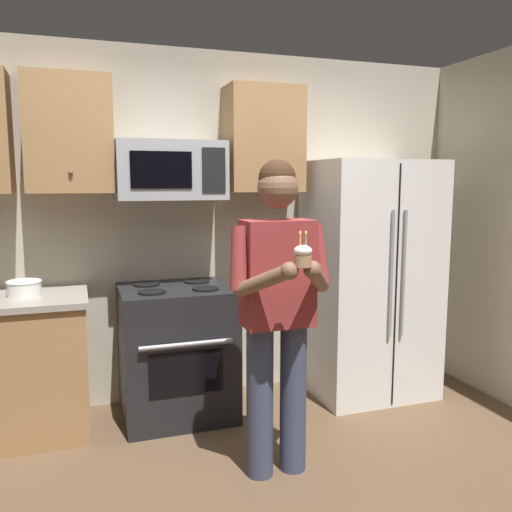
{
  "coord_description": "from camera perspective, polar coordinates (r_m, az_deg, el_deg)",
  "views": [
    {
      "loc": [
        -0.77,
        -2.23,
        1.64
      ],
      "look_at": [
        0.12,
        0.43,
        1.25
      ],
      "focal_mm": 37.29,
      "sensor_mm": 36.0,
      "label": 1
    }
  ],
  "objects": [
    {
      "name": "microwave",
      "position": [
        3.76,
        -9.2,
        9.04
      ],
      "size": [
        0.74,
        0.41,
        0.4
      ],
      "color": "#9EA0A5"
    },
    {
      "name": "cupcake",
      "position": [
        2.56,
        5.05,
        0.07
      ],
      "size": [
        0.09,
        0.09,
        0.17
      ],
      "color": "#A87F56"
    },
    {
      "name": "refrigerator",
      "position": [
        4.2,
        12.08,
        -2.4
      ],
      "size": [
        0.9,
        0.75,
        1.8
      ],
      "color": "white",
      "rests_on": "ground"
    },
    {
      "name": "oven_range",
      "position": [
        3.83,
        -8.48,
        -10.1
      ],
      "size": [
        0.76,
        0.7,
        0.93
      ],
      "color": "black",
      "rests_on": "ground"
    },
    {
      "name": "cabinet_row_upper",
      "position": [
        3.77,
        -18.26,
        12.24
      ],
      "size": [
        2.78,
        0.36,
        0.76
      ],
      "color": "#9E7247"
    },
    {
      "name": "bowl_large_white",
      "position": [
        3.7,
        -23.62,
        -3.15
      ],
      "size": [
        0.22,
        0.22,
        0.1
      ],
      "color": "white",
      "rests_on": "counter_left"
    },
    {
      "name": "person",
      "position": [
        2.91,
        2.37,
        -4.9
      ],
      "size": [
        0.6,
        0.48,
        1.76
      ],
      "color": "#383F59",
      "rests_on": "ground"
    },
    {
      "name": "wall_back",
      "position": [
        4.07,
        -7.61,
        3.05
      ],
      "size": [
        4.4,
        0.1,
        2.6
      ],
      "primitive_type": "cube",
      "color": "#B7AD99",
      "rests_on": "ground"
    }
  ]
}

